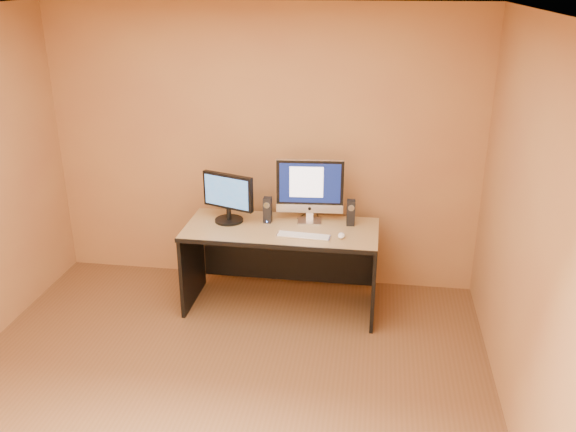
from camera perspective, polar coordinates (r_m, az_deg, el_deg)
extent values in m
plane|color=brown|center=(4.49, -7.12, -17.16)|extent=(4.00, 4.00, 0.00)
plane|color=white|center=(3.51, -9.17, 18.12)|extent=(4.00, 4.00, 0.00)
cube|color=silver|center=(5.06, 1.46, -1.87)|extent=(0.45, 0.15, 0.02)
ellipsoid|color=white|center=(5.07, 5.01, -1.82)|extent=(0.06, 0.11, 0.04)
cylinder|color=black|center=(5.45, 2.86, -0.17)|extent=(0.06, 0.23, 0.01)
cylinder|color=black|center=(5.51, 1.44, 0.10)|extent=(0.09, 0.17, 0.01)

